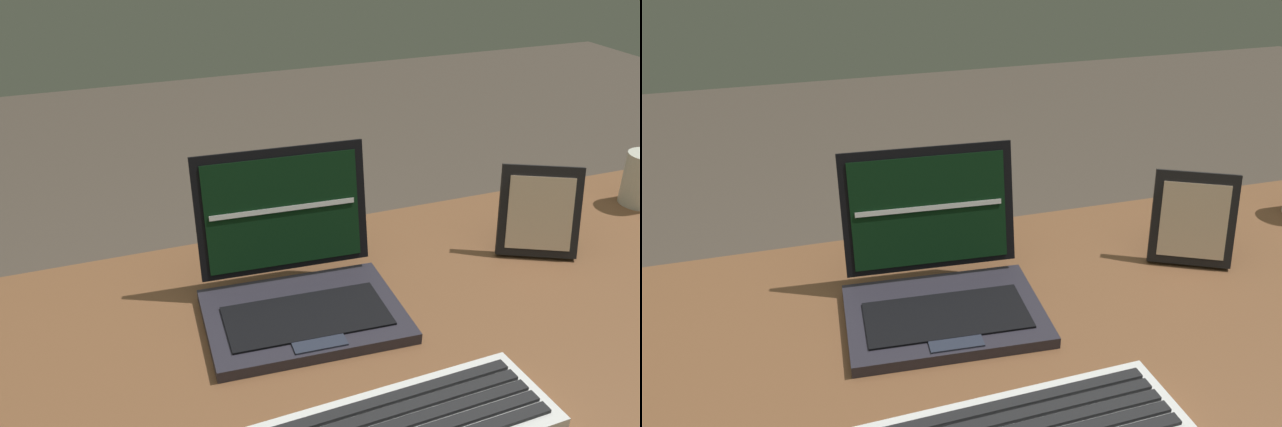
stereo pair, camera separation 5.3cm
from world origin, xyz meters
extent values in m
cube|color=brown|center=(0.00, 0.00, 0.72)|extent=(1.69, 0.67, 0.03)
cylinder|color=black|center=(0.78, 0.28, 0.35)|extent=(0.06, 0.06, 0.70)
cube|color=#292631|center=(0.04, 0.08, 0.74)|extent=(0.27, 0.20, 0.02)
cube|color=black|center=(0.04, 0.06, 0.75)|extent=(0.22, 0.11, 0.00)
cube|color=#262B3B|center=(0.04, 0.01, 0.75)|extent=(0.07, 0.03, 0.00)
cube|color=black|center=(0.05, 0.19, 0.85)|extent=(0.24, 0.06, 0.17)
cube|color=black|center=(0.05, 0.18, 0.85)|extent=(0.22, 0.05, 0.15)
cube|color=silver|center=(0.05, 0.18, 0.85)|extent=(0.21, 0.02, 0.01)
cube|color=black|center=(0.06, -0.16, 0.77)|extent=(0.31, 0.02, 0.00)
cube|color=black|center=(0.06, -0.15, 0.77)|extent=(0.31, 0.02, 0.00)
cube|color=black|center=(0.06, -0.13, 0.77)|extent=(0.31, 0.02, 0.00)
cube|color=black|center=(0.44, 0.13, 0.80)|extent=(0.13, 0.10, 0.14)
cube|color=beige|center=(0.44, 0.12, 0.80)|extent=(0.10, 0.07, 0.11)
cube|color=black|center=(0.45, 0.15, 0.75)|extent=(0.02, 0.02, 0.03)
camera|label=1|loc=(-0.19, -0.60, 1.26)|focal=37.17mm
camera|label=2|loc=(-0.14, -0.62, 1.26)|focal=37.17mm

